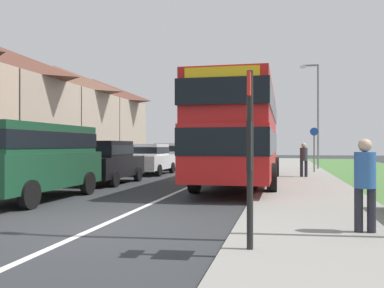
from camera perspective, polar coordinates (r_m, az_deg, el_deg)
The scene contains 14 objects.
ground_plane at distance 8.30m, azimuth -12.66°, elevation -11.02°, with size 120.00×120.00×0.00m, color #2D3033.
lane_marking_centre at distance 15.85m, azimuth -0.25°, elevation -5.81°, with size 0.14×60.00×0.01m, color silver.
pavement_near_side at distance 13.49m, azimuth 15.60°, elevation -6.56°, with size 3.20×68.00×0.12m, color gray.
double_decker_bus at distance 16.45m, azimuth 6.83°, elevation 1.85°, with size 2.80×11.11×3.70m.
parked_van_dark_green at distance 12.68m, azimuth -21.08°, elevation -1.41°, with size 2.11×5.00×2.16m.
parked_car_black at distance 17.19m, azimuth -11.71°, elevation -2.22°, with size 1.94×4.16×1.73m.
parked_car_white at distance 22.29m, azimuth -5.90°, elevation -1.88°, with size 2.00×4.13×1.63m.
parked_car_silver at distance 27.07m, azimuth -2.94°, elevation -1.52°, with size 1.99×3.95×1.68m.
pedestrian_at_stop at distance 7.49m, azimuth 22.63°, elevation -4.66°, with size 0.34×0.34×1.67m.
pedestrian_walking_away at distance 19.66m, azimuth 15.08°, elevation -1.87°, with size 0.34×0.34×1.67m.
bus_stop_sign at distance 5.83m, azimuth 7.95°, elevation -0.39°, with size 0.09×0.52×2.60m.
cycle_route_sign at distance 23.39m, azimuth 16.41°, elevation -0.49°, with size 0.44×0.08×2.52m.
street_lamp_mid at distance 26.82m, azimuth 16.66°, elevation 4.65°, with size 1.14×0.20×6.55m.
house_terrace_far_side at distance 29.08m, azimuth -21.59°, elevation 4.00°, with size 7.58×25.00×7.35m.
Camera 1 is at (3.45, -7.39, 1.56)m, focal length 38.89 mm.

